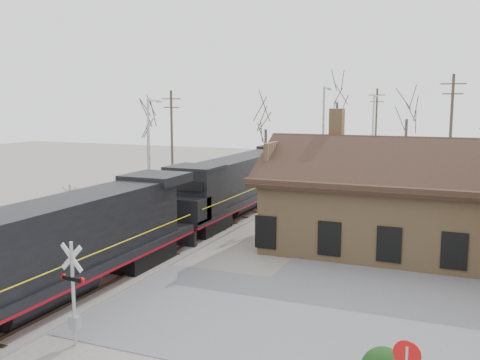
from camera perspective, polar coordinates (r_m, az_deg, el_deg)
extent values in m
plane|color=gray|center=(25.34, -15.79, -11.08)|extent=(140.00, 140.00, 0.00)
cube|color=slate|center=(25.34, -15.79, -11.05)|extent=(60.00, 9.00, 0.03)
cube|color=gray|center=(37.72, -1.46, -4.28)|extent=(3.40, 90.00, 0.12)
cube|color=#473323|center=(37.99, -2.45, -4.02)|extent=(0.08, 90.00, 0.14)
cube|color=#473323|center=(37.42, -0.46, -4.21)|extent=(0.08, 90.00, 0.14)
cube|color=gray|center=(39.74, -7.40, -3.69)|extent=(3.40, 90.00, 0.12)
cube|color=#473323|center=(40.08, -8.29, -3.45)|extent=(0.08, 90.00, 0.14)
cube|color=#473323|center=(39.37, -6.50, -3.63)|extent=(0.08, 90.00, 0.14)
cube|color=#9F7A52|center=(31.36, 16.60, -3.59)|extent=(14.00, 8.00, 4.00)
cube|color=black|center=(31.00, 16.76, 0.21)|extent=(15.20, 9.20, 0.30)
cube|color=black|center=(28.61, 16.35, 1.59)|extent=(15.00, 4.71, 2.66)
cube|color=black|center=(33.16, 17.27, 2.44)|extent=(15.00, 4.71, 2.66)
cube|color=#9F7A52|center=(32.88, 10.27, 5.60)|extent=(0.80, 0.80, 2.20)
cube|color=black|center=(28.06, -11.01, -7.84)|extent=(2.49, 3.98, 0.99)
cube|color=black|center=(23.00, -20.17, -9.77)|extent=(2.98, 19.90, 0.35)
cube|color=maroon|center=(23.07, -20.14, -10.28)|extent=(3.00, 19.90, 0.12)
cube|color=black|center=(23.47, -18.29, -5.40)|extent=(2.59, 14.43, 2.79)
cube|color=black|center=(34.30, -4.06, -4.74)|extent=(2.49, 3.98, 0.99)
cube|color=black|center=(45.99, 3.23, -1.38)|extent=(2.49, 3.98, 0.99)
cube|color=black|center=(39.90, 0.13, -1.70)|extent=(2.98, 19.90, 0.35)
cube|color=maroon|center=(39.94, 0.13, -2.01)|extent=(3.00, 19.90, 0.12)
cube|color=black|center=(40.80, 0.80, 0.71)|extent=(2.59, 14.43, 2.79)
cube|color=black|center=(33.07, -4.80, -1.11)|extent=(2.98, 2.79, 2.79)
cube|color=black|center=(31.75, -6.19, -3.07)|extent=(2.98, 1.79, 1.39)
cube|color=black|center=(31.24, -7.04, -6.08)|extent=(2.79, 0.25, 0.99)
cylinder|color=#A5A8AD|center=(19.35, -17.35, -11.55)|extent=(0.13, 0.13, 3.66)
cube|color=silver|center=(18.96, -17.52, -7.90)|extent=(0.96, 0.13, 0.96)
cube|color=silver|center=(18.96, -17.52, -7.90)|extent=(0.96, 0.13, 0.96)
cube|color=black|center=(19.17, -17.42, -10.01)|extent=(0.83, 0.22, 0.14)
cylinder|color=#B20C0C|center=(19.46, -18.29, -9.78)|extent=(0.23, 0.10, 0.22)
cylinder|color=#B20C0C|center=(18.90, -16.53, -10.24)|extent=(0.23, 0.10, 0.22)
cube|color=#A5A8AD|center=(19.71, -17.22, -14.31)|extent=(0.37, 0.27, 0.46)
cylinder|color=#A5A8AD|center=(32.35, -17.59, -3.61)|extent=(0.13, 0.13, 3.63)
cube|color=silver|center=(32.12, -17.69, -1.40)|extent=(0.91, 0.34, 0.95)
cube|color=silver|center=(32.12, -17.69, -1.40)|extent=(0.91, 0.34, 0.95)
cube|color=black|center=(32.24, -17.64, -2.67)|extent=(0.82, 0.41, 0.14)
cylinder|color=#B20C0C|center=(32.10, -16.96, -2.69)|extent=(0.23, 0.15, 0.22)
cylinder|color=#B20C0C|center=(32.40, -18.31, -2.65)|extent=(0.23, 0.15, 0.22)
cube|color=#A5A8AD|center=(32.56, -17.52, -5.33)|extent=(0.36, 0.27, 0.45)
cylinder|color=#B20C0C|center=(14.65, 17.38, -17.29)|extent=(0.71, 0.17, 0.71)
cylinder|color=#A5A8AD|center=(42.36, -9.68, 2.74)|extent=(0.18, 0.18, 8.50)
cylinder|color=#A5A8AD|center=(42.93, -9.16, 8.37)|extent=(0.12, 1.80, 0.12)
cube|color=#A5A8AD|center=(43.61, -8.60, 8.25)|extent=(0.25, 0.50, 0.12)
cylinder|color=#A5A8AD|center=(40.58, 8.82, 3.18)|extent=(0.18, 0.18, 9.44)
cylinder|color=#A5A8AD|center=(41.31, 9.27, 9.68)|extent=(0.12, 1.80, 0.12)
cube|color=#A5A8AD|center=(42.09, 9.53, 9.51)|extent=(0.25, 0.50, 0.12)
cylinder|color=#A5A8AD|center=(53.49, 13.95, 4.00)|extent=(0.18, 0.18, 8.97)
cylinder|color=#A5A8AD|center=(54.25, 14.26, 8.68)|extent=(0.12, 1.80, 0.12)
cube|color=#A5A8AD|center=(55.04, 14.38, 8.56)|extent=(0.25, 0.50, 0.12)
cylinder|color=#382D23|center=(51.68, -7.28, 4.26)|extent=(0.24, 0.24, 9.38)
cube|color=#382D23|center=(51.55, -7.36, 8.58)|extent=(2.00, 0.10, 0.10)
cube|color=#382D23|center=(51.56, -7.34, 7.69)|extent=(1.60, 0.10, 0.10)
cylinder|color=#382D23|center=(67.02, 14.29, 5.22)|extent=(0.24, 0.24, 9.92)
cube|color=#382D23|center=(66.94, 14.42, 8.77)|extent=(2.00, 0.10, 0.10)
cube|color=#382D23|center=(66.94, 14.39, 8.09)|extent=(1.60, 0.10, 0.10)
cylinder|color=#382D23|center=(47.07, 21.51, 4.07)|extent=(0.24, 0.24, 10.54)
cube|color=#382D23|center=(46.99, 21.80, 9.51)|extent=(2.00, 0.10, 0.10)
cube|color=#382D23|center=(46.97, 21.75, 8.54)|extent=(1.60, 0.10, 0.10)
cylinder|color=#382D23|center=(60.19, -9.72, 3.07)|extent=(0.32, 0.32, 5.82)
cylinder|color=#382D23|center=(57.74, 2.75, 2.75)|extent=(0.32, 0.32, 5.39)
cylinder|color=#382D23|center=(68.04, 10.23, 4.68)|extent=(0.32, 0.32, 8.26)
cylinder|color=#382D23|center=(62.79, 17.23, 3.30)|extent=(0.32, 0.32, 6.41)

